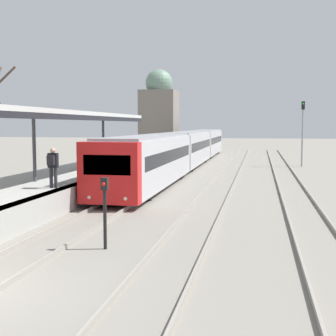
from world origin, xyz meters
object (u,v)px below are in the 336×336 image
at_px(signal_post_near, 105,206).
at_px(train_near, 187,147).
at_px(person_on_platform, 53,164).
at_px(signal_mast_far, 303,126).

bearing_deg(signal_post_near, train_near, 93.85).
height_order(person_on_platform, signal_post_near, person_on_platform).
bearing_deg(signal_post_near, signal_mast_far, 74.65).
xyz_separation_m(signal_post_near, signal_mast_far, (8.05, 29.33, 2.22)).
bearing_deg(person_on_platform, signal_post_near, -52.07).
bearing_deg(signal_mast_far, signal_post_near, -105.35).
distance_m(person_on_platform, signal_mast_far, 27.10).
xyz_separation_m(train_near, signal_mast_far, (9.91, 1.80, 1.83)).
bearing_deg(train_near, person_on_platform, -95.38).
height_order(train_near, signal_mast_far, signal_mast_far).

